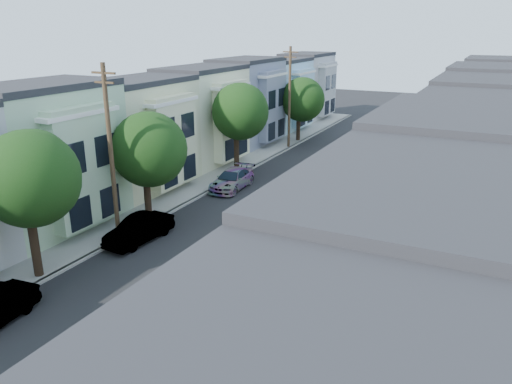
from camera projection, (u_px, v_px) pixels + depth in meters
The scene contains 23 objects.
ground at pixel (189, 275), 25.21m from camera, with size 160.00×160.00×0.00m, color black.
road_slab at pixel (299, 191), 37.97m from camera, with size 12.00×70.00×0.02m, color black.
curb_left at pixel (229, 180), 40.49m from camera, with size 0.30×70.00×0.15m, color gray.
curb_right at pixel (378, 202), 35.41m from camera, with size 0.30×70.00×0.15m, color gray.
sidewalk_left at pixel (216, 178), 41.04m from camera, with size 2.60×70.00×0.15m, color gray.
sidewalk_right at pixel (397, 205), 34.87m from camera, with size 2.60×70.00×0.15m, color gray.
centerline at pixel (299, 192), 37.98m from camera, with size 0.12×70.00×0.01m, color gold.
townhouse_row_left at pixel (177, 173), 42.66m from camera, with size 5.00×70.00×8.50m, color #ACD8F0.
townhouse_row_right at pixel (454, 215), 33.29m from camera, with size 5.00×70.00×8.50m, color #ACD8F0.
tree_b at pixel (29, 179), 23.21m from camera, with size 4.61×4.61×7.53m.
tree_c at pixel (148, 150), 30.85m from camera, with size 4.70×4.70×7.07m.
tree_d at pixel (239, 112), 40.89m from camera, with size 4.70×4.70×7.68m.
tree_e at pixel (302, 100), 53.14m from camera, with size 4.70×4.70×6.92m.
tree_far_r at pixel (428, 117), 46.59m from camera, with size 3.10×3.10×5.48m.
utility_pole_near at pixel (111, 154), 27.93m from camera, with size 1.60×0.26×10.00m.
utility_pole_far at pixel (290, 98), 50.06m from camera, with size 1.60×0.26×10.00m.
fedex_truck at pixel (267, 218), 28.59m from camera, with size 2.19×5.70×2.73m.
lead_sedan at pixel (325, 190), 36.15m from camera, with size 2.35×5.11×1.42m, color black.
parked_left_c at pixel (139, 230), 28.92m from camera, with size 1.59×4.51×1.50m, color #9BA8B3.
parked_left_d at pixel (232, 180), 38.43m from camera, with size 2.06×4.91×1.47m, color #3A040C.
parked_right_b at pixel (260, 305), 21.29m from camera, with size 1.81×4.30×1.29m, color silver.
parked_right_c at pixel (377, 177), 39.36m from camera, with size 2.17×4.71×1.31m, color black.
parked_right_d at pixel (395, 157), 45.16m from camera, with size 1.72×4.49×1.46m, color black.
Camera 1 is at (13.02, -18.77, 11.94)m, focal length 35.00 mm.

